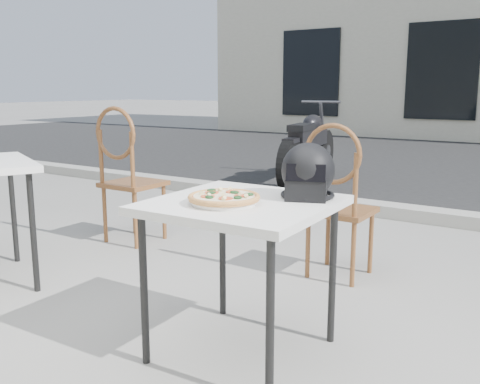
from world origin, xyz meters
The scene contains 9 objects.
ground centered at (0.00, 0.00, 0.00)m, with size 80.00×80.00×0.00m, color gray.
curb centered at (0.00, 3.00, 0.06)m, with size 30.00×0.25×0.12m, color #9B9A91.
cafe_table_main centered at (0.02, -0.03, 0.66)m, with size 0.79×0.79×0.73m.
plate centered at (-0.01, -0.13, 0.73)m, with size 0.36×0.36×0.02m.
pizza centered at (-0.01, -0.13, 0.76)m, with size 0.36×0.36×0.04m.
helmet centered at (0.23, 0.19, 0.84)m, with size 0.32×0.33×0.25m.
cafe_chair_main centered at (-0.02, 1.13, 0.56)m, with size 0.39×0.39×1.01m.
cafe_chair_side centered at (-1.72, 0.99, 0.60)m, with size 0.42×0.42×1.09m.
motorcycle centered at (-1.77, 4.33, 0.46)m, with size 0.58×2.10×1.05m.
Camera 1 is at (1.29, -1.98, 1.22)m, focal length 40.00 mm.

